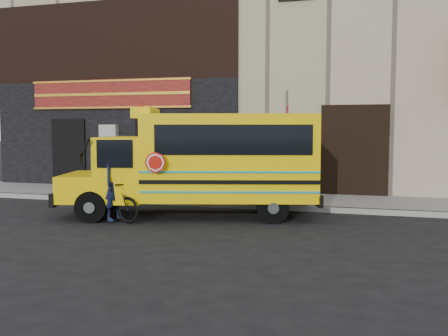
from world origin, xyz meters
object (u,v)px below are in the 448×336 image
sign_pole (286,145)px  bicycle (112,201)px  cyclist (115,185)px  school_bus (205,161)px

sign_pole → bicycle: size_ratio=1.95×
cyclist → bicycle: bearing=76.4°
sign_pole → cyclist: bearing=-143.4°
bicycle → cyclist: bearing=-98.8°
school_bus → sign_pole: size_ratio=2.09×
bicycle → cyclist: cyclist is taller
bicycle → cyclist: (0.11, -0.05, 0.41)m
sign_pole → bicycle: bearing=-144.6°
school_bus → bicycle: school_bus is taller
school_bus → sign_pole: bearing=36.7°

